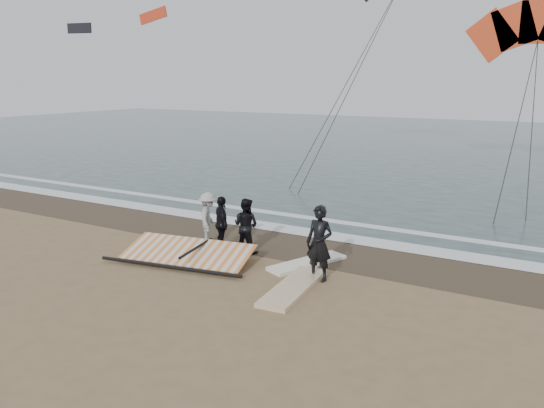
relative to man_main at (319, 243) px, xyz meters
The scene contains 11 objects.
ground 2.65m from the man_main, 111.83° to the right, with size 120.00×120.00×0.00m, color #8C704C.
sea 30.73m from the man_main, 91.72° to the left, with size 120.00×54.00×0.02m, color #233838.
wet_sand 2.57m from the man_main, 112.66° to the left, with size 120.00×2.80×0.01m, color #4C3D2B.
foam_near 3.83m from the man_main, 104.32° to the left, with size 120.00×0.90×0.01m, color white.
foam_far 5.46m from the man_main, 99.84° to the left, with size 120.00×0.45×0.01m, color white.
man_main is the anchor object (origin of this frame).
board_white 1.28m from the man_main, 106.21° to the right, with size 0.75×2.66×0.11m, color silver.
board_cream 1.45m from the man_main, 130.20° to the left, with size 0.63×2.35×0.10m, color white.
trio_cluster 3.63m from the man_main, 165.06° to the left, with size 2.31×1.35×1.62m.
sail_rig 3.84m from the man_main, behind, with size 4.11×2.26×0.49m.
kite_red 19.01m from the man_main, 79.93° to the left, with size 7.46×5.18×12.14m.
Camera 1 is at (6.07, -9.11, 4.88)m, focal length 35.00 mm.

